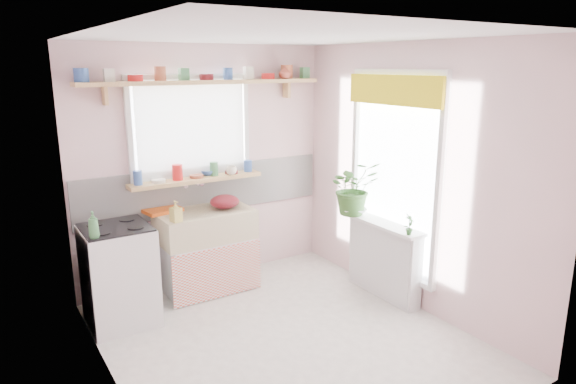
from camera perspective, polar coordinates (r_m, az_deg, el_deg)
room at (r=5.14m, az=0.83°, el=3.68°), size 3.20×3.20×3.20m
sink_unit at (r=5.39m, az=-9.04°, el=-6.36°), size 0.95×0.65×1.11m
cooker at (r=4.89m, az=-18.25°, el=-8.74°), size 0.58×0.58×0.93m
radiator_ledge at (r=5.29m, az=10.61°, el=-7.24°), size 0.22×0.95×0.78m
windowsill at (r=5.36m, az=-10.13°, el=1.37°), size 1.40×0.22×0.04m
pine_shelf at (r=5.28m, az=-9.02°, el=11.97°), size 2.52×0.24×0.04m
shelf_crockery at (r=5.28m, az=-9.05°, el=12.78°), size 2.47×0.11×0.12m
sill_crockery at (r=5.34m, az=-10.34°, el=2.13°), size 1.35×0.11×0.12m
dish_tray at (r=5.32m, az=-13.82°, el=-1.95°), size 0.39×0.32×0.04m
colander at (r=5.32m, az=-7.06°, el=-1.07°), size 0.39×0.39×0.14m
jade_plant at (r=5.32m, az=7.31°, el=0.48°), size 0.61×0.57×0.57m
fruit_bowl at (r=5.39m, az=7.23°, el=-2.09°), size 0.36×0.36×0.07m
herb_pot at (r=4.81m, az=13.33°, el=-3.53°), size 0.13×0.11×0.20m
soap_bottle_sink at (r=4.93m, az=-12.37°, el=-2.12°), size 0.11×0.11×0.20m
sill_cup at (r=5.44m, az=-6.31°, el=2.37°), size 0.12×0.12×0.09m
sill_bowl at (r=5.46m, az=-8.84°, el=2.17°), size 0.20×0.20×0.06m
shelf_vase at (r=5.64m, az=-0.34°, el=13.15°), size 0.15×0.15×0.14m
cooker_bottle at (r=4.46m, az=-20.82°, el=-3.42°), size 0.09×0.09×0.23m
fruit at (r=5.38m, az=7.26°, el=-1.47°), size 0.20×0.14×0.10m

